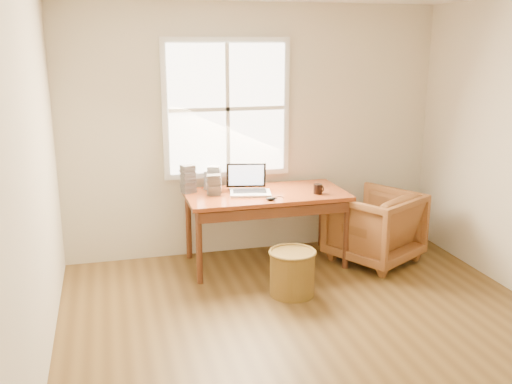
# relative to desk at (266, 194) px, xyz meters

# --- Properties ---
(room_shell) EXTENTS (4.04, 4.54, 2.64)m
(room_shell) POSITION_rel_desk_xyz_m (-0.02, -1.64, 0.59)
(room_shell) COLOR brown
(room_shell) RESTS_ON ground
(desk) EXTENTS (1.60, 0.80, 0.04)m
(desk) POSITION_rel_desk_xyz_m (0.00, 0.00, 0.00)
(desk) COLOR brown
(desk) RESTS_ON room_shell
(armchair) EXTENTS (1.09, 1.09, 0.74)m
(armchair) POSITION_rel_desk_xyz_m (1.10, -0.22, -0.36)
(armchair) COLOR brown
(armchair) RESTS_ON room_shell
(wicker_stool) EXTENTS (0.49, 0.49, 0.40)m
(wicker_stool) POSITION_rel_desk_xyz_m (0.03, -0.79, -0.53)
(wicker_stool) COLOR brown
(wicker_stool) RESTS_ON room_shell
(laptop) EXTENTS (0.45, 0.47, 0.29)m
(laptop) POSITION_rel_desk_xyz_m (-0.16, -0.02, 0.16)
(laptop) COLOR silver
(laptop) RESTS_ON desk
(mouse) EXTENTS (0.10, 0.07, 0.03)m
(mouse) POSITION_rel_desk_xyz_m (-0.03, -0.29, 0.04)
(mouse) COLOR black
(mouse) RESTS_ON desk
(coffee_mug) EXTENTS (0.10, 0.10, 0.10)m
(coffee_mug) POSITION_rel_desk_xyz_m (0.49, -0.18, 0.07)
(coffee_mug) COLOR black
(coffee_mug) RESTS_ON desk
(cd_stack_a) EXTENTS (0.16, 0.15, 0.25)m
(cd_stack_a) POSITION_rel_desk_xyz_m (-0.48, 0.22, 0.14)
(cd_stack_a) COLOR #B5B9C1
(cd_stack_a) RESTS_ON desk
(cd_stack_b) EXTENTS (0.14, 0.13, 0.20)m
(cd_stack_b) POSITION_rel_desk_xyz_m (-0.52, 0.06, 0.12)
(cd_stack_b) COLOR #2B2A2F
(cd_stack_b) RESTS_ON desk
(cd_stack_c) EXTENTS (0.15, 0.14, 0.28)m
(cd_stack_c) POSITION_rel_desk_xyz_m (-0.75, 0.20, 0.16)
(cd_stack_c) COLOR gray
(cd_stack_c) RESTS_ON desk
(cd_stack_d) EXTENTS (0.19, 0.17, 0.19)m
(cd_stack_d) POSITION_rel_desk_xyz_m (-0.49, 0.29, 0.11)
(cd_stack_d) COLOR silver
(cd_stack_d) RESTS_ON desk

